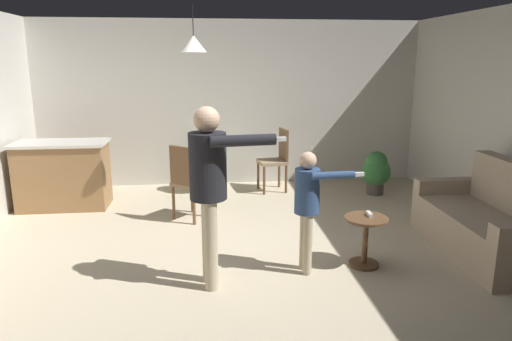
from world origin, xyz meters
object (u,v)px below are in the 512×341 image
object	(u,v)px
couch_floral	(489,224)
person_adult	(210,178)
potted_plant_by_wall	(198,166)
dining_chair_near_wall	(188,180)
kitchen_counter	(63,175)
potted_plant_corner	(376,171)
side_table_by_couch	(365,235)
spare_remote_on_table	(369,214)
dining_chair_by_counter	(277,157)
person_child	(308,199)

from	to	relation	value
couch_floral	person_adult	world-z (taller)	person_adult
couch_floral	potted_plant_by_wall	bearing A→B (deg)	49.71
dining_chair_near_wall	couch_floral	bearing A→B (deg)	17.12
kitchen_counter	potted_plant_corner	xyz separation A→B (m)	(4.65, 0.16, -0.10)
side_table_by_couch	person_adult	size ratio (longest dim) A/B	0.31
kitchen_counter	side_table_by_couch	size ratio (longest dim) A/B	2.42
couch_floral	spare_remote_on_table	world-z (taller)	couch_floral
spare_remote_on_table	potted_plant_by_wall	bearing A→B (deg)	121.16
dining_chair_by_counter	potted_plant_by_wall	size ratio (longest dim) A/B	1.33
side_table_by_couch	spare_remote_on_table	size ratio (longest dim) A/B	4.00
person_child	kitchen_counter	bearing A→B (deg)	-132.24
person_child	potted_plant_corner	bearing A→B (deg)	143.86
person_adult	dining_chair_by_counter	size ratio (longest dim) A/B	1.67
potted_plant_corner	person_child	bearing A→B (deg)	-122.84
kitchen_counter	potted_plant_by_wall	size ratio (longest dim) A/B	1.67
person_adult	potted_plant_corner	xyz separation A→B (m)	(2.60, 2.76, -0.66)
dining_chair_near_wall	side_table_by_couch	bearing A→B (deg)	-0.47
potted_plant_by_wall	kitchen_counter	bearing A→B (deg)	-161.80
dining_chair_by_counter	dining_chair_near_wall	distance (m)	1.86
kitchen_counter	potted_plant_corner	world-z (taller)	kitchen_counter
side_table_by_couch	potted_plant_by_wall	distance (m)	3.44
couch_floral	side_table_by_couch	xyz separation A→B (m)	(-1.44, -0.17, -0.00)
side_table_by_couch	person_child	distance (m)	0.76
person_adult	couch_floral	bearing A→B (deg)	91.01
potted_plant_corner	side_table_by_couch	bearing A→B (deg)	-112.57
couch_floral	dining_chair_near_wall	bearing A→B (deg)	67.36
couch_floral	person_child	world-z (taller)	person_child
dining_chair_by_counter	potted_plant_corner	bearing A→B (deg)	-112.88
spare_remote_on_table	dining_chair_near_wall	bearing A→B (deg)	140.03
couch_floral	person_child	distance (m)	2.12
dining_chair_by_counter	spare_remote_on_table	bearing A→B (deg)	-178.37
person_child	potted_plant_by_wall	xyz separation A→B (m)	(-1.11, 3.04, -0.34)
side_table_by_couch	spare_remote_on_table	world-z (taller)	spare_remote_on_table
person_adult	dining_chair_by_counter	bearing A→B (deg)	154.00
dining_chair_by_counter	kitchen_counter	bearing A→B (deg)	91.03
couch_floral	kitchen_counter	xyz separation A→B (m)	(-5.05, 2.18, 0.15)
potted_plant_corner	potted_plant_by_wall	xyz separation A→B (m)	(-2.76, 0.46, 0.04)
person_adult	potted_plant_by_wall	world-z (taller)	person_adult
dining_chair_near_wall	dining_chair_by_counter	bearing A→B (deg)	84.28
side_table_by_couch	dining_chair_by_counter	bearing A→B (deg)	99.30
side_table_by_couch	potted_plant_corner	world-z (taller)	potted_plant_corner
kitchen_counter	person_adult	xyz separation A→B (m)	(2.05, -2.60, 0.56)
potted_plant_by_wall	spare_remote_on_table	bearing A→B (deg)	-58.84
dining_chair_by_counter	dining_chair_near_wall	world-z (taller)	same
person_child	potted_plant_by_wall	bearing A→B (deg)	-163.30
side_table_by_couch	dining_chair_near_wall	world-z (taller)	dining_chair_near_wall
dining_chair_by_counter	person_child	bearing A→B (deg)	168.48
potted_plant_corner	spare_remote_on_table	size ratio (longest dim) A/B	5.25
potted_plant_corner	dining_chair_by_counter	bearing A→B (deg)	165.82
dining_chair_near_wall	spare_remote_on_table	xyz separation A→B (m)	(1.87, -1.57, -0.01)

